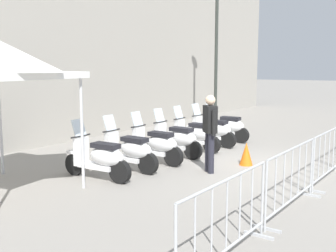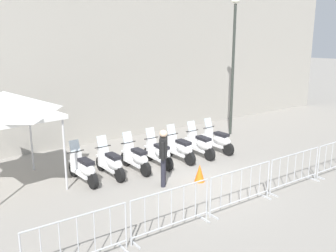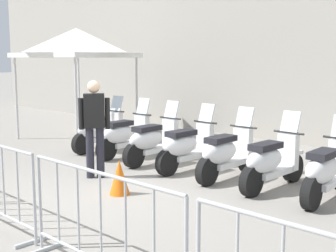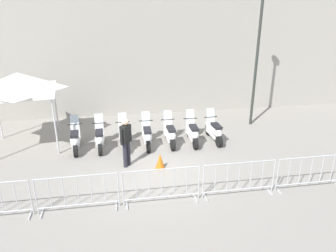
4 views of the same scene
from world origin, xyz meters
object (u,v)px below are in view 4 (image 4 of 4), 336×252
object	(u,v)px
barrier_segment_2	(162,186)
traffic_cone	(160,161)
motorcycle_6	(214,131)
barrier_segment_3	(239,179)
canopy_tent	(19,83)
motorcycle_2	(124,137)
motorcycle_4	(170,134)
motorcycle_5	(193,133)
motorcycle_1	(100,138)
officer_near_row_end	(126,140)
motorcycle_0	(75,139)
barrier_segment_4	(311,173)
barrier_segment_1	(78,194)
motorcycle_3	(147,135)
street_lamp	(258,47)

from	to	relation	value
barrier_segment_2	traffic_cone	distance (m)	1.99
motorcycle_6	barrier_segment_3	world-z (taller)	motorcycle_6
barrier_segment_2	canopy_tent	bearing A→B (deg)	126.48
barrier_segment_2	motorcycle_6	bearing A→B (deg)	46.46
barrier_segment_3	canopy_tent	bearing A→B (deg)	137.60
motorcycle_2	motorcycle_4	bearing A→B (deg)	-8.21
motorcycle_5	motorcycle_1	bearing A→B (deg)	170.59
motorcycle_1	motorcycle_5	world-z (taller)	same
motorcycle_2	traffic_cone	xyz separation A→B (m)	(0.86, -2.02, -0.18)
motorcycle_2	officer_near_row_end	world-z (taller)	officer_near_row_end
motorcycle_1	traffic_cone	size ratio (longest dim) A/B	3.14
motorcycle_0	canopy_tent	bearing A→B (deg)	149.68
canopy_tent	barrier_segment_4	bearing A→B (deg)	-35.30
barrier_segment_1	canopy_tent	size ratio (longest dim) A/B	0.74
barrier_segment_1	barrier_segment_4	xyz separation A→B (m)	(6.68, -0.96, 0.00)
motorcycle_1	officer_near_row_end	xyz separation A→B (m)	(0.72, -1.67, 0.53)
motorcycle_6	motorcycle_3	bearing A→B (deg)	171.90
motorcycle_4	motorcycle_2	bearing A→B (deg)	171.79
motorcycle_0	barrier_segment_4	size ratio (longest dim) A/B	0.80
motorcycle_4	barrier_segment_1	world-z (taller)	motorcycle_4
motorcycle_2	canopy_tent	bearing A→B (deg)	159.04
motorcycle_0	barrier_segment_1	xyz separation A→B (m)	(-0.09, -3.93, 0.07)
street_lamp	motorcycle_4	bearing A→B (deg)	-166.11
officer_near_row_end	traffic_cone	world-z (taller)	officer_near_row_end
motorcycle_6	barrier_segment_2	bearing A→B (deg)	-133.54
motorcycle_6	officer_near_row_end	world-z (taller)	officer_near_row_end
motorcycle_0	barrier_segment_3	size ratio (longest dim) A/B	0.80
motorcycle_6	barrier_segment_2	world-z (taller)	motorcycle_6
canopy_tent	motorcycle_0	bearing A→B (deg)	-30.32
motorcycle_6	traffic_cone	distance (m)	3.13
motorcycle_4	motorcycle_6	distance (m)	1.82
motorcycle_4	street_lamp	distance (m)	5.39
motorcycle_4	barrier_segment_4	bearing A→B (deg)	-54.98
barrier_segment_4	motorcycle_4	bearing A→B (deg)	125.02
officer_near_row_end	motorcycle_3	bearing A→B (deg)	52.11
street_lamp	officer_near_row_end	bearing A→B (deg)	-159.92
motorcycle_2	officer_near_row_end	xyz separation A→B (m)	(-0.17, -1.49, 0.53)
barrier_segment_2	barrier_segment_4	bearing A→B (deg)	-8.15
motorcycle_4	barrier_segment_4	distance (m)	5.25
street_lamp	motorcycle_3	bearing A→B (deg)	-169.95
motorcycle_5	traffic_cone	world-z (taller)	motorcycle_5
motorcycle_3	barrier_segment_1	xyz separation A→B (m)	(-2.77, -3.48, 0.07)
barrier_segment_1	motorcycle_4	bearing A→B (deg)	42.31
barrier_segment_2	officer_near_row_end	size ratio (longest dim) A/B	1.24
motorcycle_2	traffic_cone	size ratio (longest dim) A/B	3.13
motorcycle_3	officer_near_row_end	world-z (taller)	officer_near_row_end
motorcycle_2	barrier_segment_3	bearing A→B (deg)	-58.65
motorcycle_4	officer_near_row_end	size ratio (longest dim) A/B	1.00
street_lamp	motorcycle_6	bearing A→B (deg)	-152.32
motorcycle_3	barrier_segment_3	distance (m)	4.45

